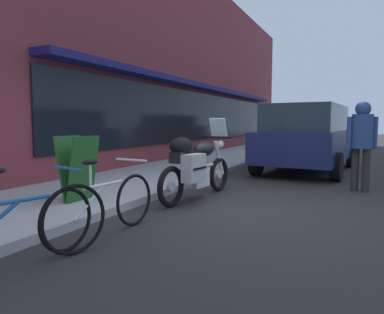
{
  "coord_description": "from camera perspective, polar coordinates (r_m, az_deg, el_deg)",
  "views": [
    {
      "loc": [
        -5.35,
        -1.82,
        1.32
      ],
      "look_at": [
        0.44,
        0.92,
        0.7
      ],
      "focal_mm": 33.41,
      "sensor_mm": 36.0,
      "label": 1
    }
  ],
  "objects": [
    {
      "name": "parked_minivan",
      "position": [
        10.17,
        18.03,
        3.09
      ],
      "size": [
        4.7,
        2.39,
        1.77
      ],
      "color": "#191E4C",
      "rests_on": "ground_plane"
    },
    {
      "name": "parked_car_down_block",
      "position": [
        17.71,
        19.81,
        3.9
      ],
      "size": [
        4.81,
        2.33,
        1.72
      ],
      "color": "maroon",
      "rests_on": "ground_plane"
    },
    {
      "name": "touring_motorcycle",
      "position": [
        6.06,
        0.51,
        -1.24
      ],
      "size": [
        2.21,
        0.65,
        1.4
      ],
      "color": "black",
      "rests_on": "ground_plane"
    },
    {
      "name": "sidewalk_curb",
      "position": [
        15.07,
        8.16,
        0.67
      ],
      "size": [
        30.0,
        2.59,
        0.12
      ],
      "color": "#A6A6A6",
      "rests_on": "ground_plane"
    },
    {
      "name": "storefront_building",
      "position": [
        14.58,
        1.3,
        13.88
      ],
      "size": [
        23.64,
        0.9,
        7.03
      ],
      "color": "brown",
      "rests_on": "ground_plane"
    },
    {
      "name": "pedestrian_walking",
      "position": [
        7.51,
        25.49,
        3.11
      ],
      "size": [
        0.48,
        0.54,
        1.72
      ],
      "color": "#252525",
      "rests_on": "ground_plane"
    },
    {
      "name": "second_bicycle_by_cafe",
      "position": [
        3.54,
        -25.97,
        -10.28
      ],
      "size": [
        1.75,
        0.62,
        0.95
      ],
      "color": "black",
      "rests_on": "ground_plane"
    },
    {
      "name": "parked_bicycle",
      "position": [
        4.25,
        -13.92,
        -7.6
      ],
      "size": [
        1.75,
        0.48,
        0.92
      ],
      "color": "black",
      "rests_on": "ground_plane"
    },
    {
      "name": "ground_plane",
      "position": [
        5.8,
        6.43,
        -7.66
      ],
      "size": [
        80.0,
        80.0,
        0.0
      ],
      "primitive_type": "plane",
      "color": "#2A2A2A"
    },
    {
      "name": "sandwich_board_sign",
      "position": [
        5.75,
        -17.78,
        -1.71
      ],
      "size": [
        0.55,
        0.42,
        0.99
      ],
      "color": "#1E511E",
      "rests_on": "sidewalk_curb"
    }
  ]
}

